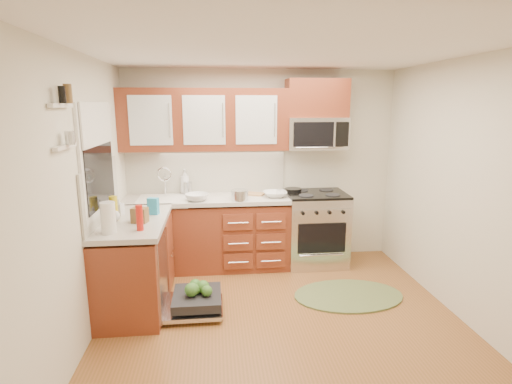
{
  "coord_description": "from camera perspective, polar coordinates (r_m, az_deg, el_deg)",
  "views": [
    {
      "loc": [
        -0.62,
        -3.45,
        2.05
      ],
      "look_at": [
        -0.16,
        0.85,
        1.11
      ],
      "focal_mm": 28.0,
      "sensor_mm": 36.0,
      "label": 1
    }
  ],
  "objects": [
    {
      "name": "bowl_a",
      "position": [
        5.0,
        2.75,
        -0.32
      ],
      "size": [
        0.29,
        0.29,
        0.07
      ],
      "primitive_type": "imported",
      "rotation": [
        0.0,
        0.0,
        0.01
      ],
      "color": "#999999",
      "rests_on": "countertop_back"
    },
    {
      "name": "wooden_box",
      "position": [
        4.07,
        -16.29,
        -3.2
      ],
      "size": [
        0.17,
        0.14,
        0.15
      ],
      "primitive_type": "cube",
      "rotation": [
        0.0,
        0.0,
        -0.26
      ],
      "color": "brown",
      "rests_on": "countertop_left"
    },
    {
      "name": "shelf_lower",
      "position": [
        3.31,
        -25.61,
        5.86
      ],
      "size": [
        0.04,
        0.4,
        0.03
      ],
      "primitive_type": "cube",
      "color": "white",
      "rests_on": "ground"
    },
    {
      "name": "window_blind",
      "position": [
        4.1,
        -21.74,
        9.05
      ],
      "size": [
        0.02,
        0.96,
        0.4
      ],
      "primitive_type": "cube",
      "color": "white",
      "rests_on": "ground"
    },
    {
      "name": "soap_bottle_b",
      "position": [
        4.41,
        -19.0,
        -1.97
      ],
      "size": [
        0.1,
        0.11,
        0.18
      ],
      "primitive_type": "imported",
      "rotation": [
        0.0,
        0.0,
        -0.33
      ],
      "color": "#999999",
      "rests_on": "countertop_left"
    },
    {
      "name": "wall_back",
      "position": [
        5.3,
        0.73,
        3.62
      ],
      "size": [
        3.5,
        0.04,
        2.5
      ],
      "primitive_type": "cube",
      "color": "beige",
      "rests_on": "ground"
    },
    {
      "name": "wall_front",
      "position": [
        1.98,
        12.99,
        -11.92
      ],
      "size": [
        3.5,
        0.04,
        2.5
      ],
      "primitive_type": "cube",
      "color": "beige",
      "rests_on": "ground"
    },
    {
      "name": "range",
      "position": [
        5.29,
        8.48,
        -5.15
      ],
      "size": [
        0.76,
        0.64,
        0.95
      ],
      "primitive_type": null,
      "color": "silver",
      "rests_on": "ground"
    },
    {
      "name": "rug",
      "position": [
        4.63,
        13.05,
        -14.2
      ],
      "size": [
        1.31,
        0.96,
        0.02
      ],
      "primitive_type": null,
      "rotation": [
        0.0,
        0.0,
        -0.16
      ],
      "color": "#5F6F3F",
      "rests_on": "ground"
    },
    {
      "name": "cabinet_over_mw",
      "position": [
        5.19,
        8.66,
        13.1
      ],
      "size": [
        0.76,
        0.35,
        0.47
      ],
      "primitive_type": "cube",
      "color": "brown",
      "rests_on": "ground"
    },
    {
      "name": "stock_pot",
      "position": [
        4.82,
        -2.36,
        -0.45
      ],
      "size": [
        0.28,
        0.28,
        0.13
      ],
      "primitive_type": "cylinder",
      "rotation": [
        0.0,
        0.0,
        -0.42
      ],
      "color": "silver",
      "rests_on": "countertop_back"
    },
    {
      "name": "microwave",
      "position": [
        5.18,
        8.57,
        8.29
      ],
      "size": [
        0.76,
        0.38,
        0.4
      ],
      "primitive_type": null,
      "color": "silver",
      "rests_on": "ground"
    },
    {
      "name": "blue_carton",
      "position": [
        4.33,
        -14.47,
        -1.97
      ],
      "size": [
        0.12,
        0.09,
        0.18
      ],
      "primitive_type": "cube",
      "rotation": [
        0.0,
        0.0,
        -0.26
      ],
      "color": "#2991C2",
      "rests_on": "countertop_left"
    },
    {
      "name": "sink",
      "position": [
        5.07,
        -13.01,
        -2.3
      ],
      "size": [
        0.62,
        0.5,
        0.26
      ],
      "primitive_type": null,
      "color": "white",
      "rests_on": "ground"
    },
    {
      "name": "backsplash_back",
      "position": [
        5.26,
        -7.14,
        3.01
      ],
      "size": [
        2.05,
        0.02,
        0.57
      ],
      "primitive_type": "cube",
      "color": "#B3AEA1",
      "rests_on": "ground"
    },
    {
      "name": "floor",
      "position": [
        4.07,
        3.73,
        -18.03
      ],
      "size": [
        3.5,
        3.5,
        0.0
      ],
      "primitive_type": "plane",
      "color": "brown",
      "rests_on": "ground"
    },
    {
      "name": "countertop_left",
      "position": [
        4.22,
        -17.06,
        -4.08
      ],
      "size": [
        0.64,
        1.27,
        0.05
      ],
      "primitive_type": "cube",
      "color": "beige",
      "rests_on": "base_cabinet_left"
    },
    {
      "name": "dishwasher",
      "position": [
        4.24,
        -8.94,
        -15.27
      ],
      "size": [
        0.7,
        0.6,
        0.2
      ],
      "primitive_type": null,
      "color": "silver",
      "rests_on": "ground"
    },
    {
      "name": "paper_towel_roll",
      "position": [
        3.81,
        -20.35,
        -3.47
      ],
      "size": [
        0.14,
        0.14,
        0.28
      ],
      "primitive_type": "cylinder",
      "rotation": [
        0.0,
        0.0,
        0.1
      ],
      "color": "white",
      "rests_on": "countertop_left"
    },
    {
      "name": "mustard_bottle",
      "position": [
        4.2,
        -19.65,
        -2.23
      ],
      "size": [
        0.1,
        0.1,
        0.25
      ],
      "primitive_type": "cylinder",
      "rotation": [
        0.0,
        0.0,
        0.44
      ],
      "color": "gold",
      "rests_on": "countertop_left"
    },
    {
      "name": "cutting_board",
      "position": [
        5.13,
        -0.38,
        -0.26
      ],
      "size": [
        0.32,
        0.27,
        0.02
      ],
      "primitive_type": "cube",
      "rotation": [
        0.0,
        0.0,
        -0.43
      ],
      "color": "#AA724D",
      "rests_on": "countertop_back"
    },
    {
      "name": "ceiling",
      "position": [
        3.54,
        4.33,
        19.55
      ],
      "size": [
        3.5,
        3.5,
        0.0
      ],
      "primitive_type": "plane",
      "rotation": [
        3.14,
        0.0,
        0.0
      ],
      "color": "white",
      "rests_on": "ground"
    },
    {
      "name": "window",
      "position": [
        4.14,
        -21.71,
        4.47
      ],
      "size": [
        0.03,
        1.05,
        1.05
      ],
      "primitive_type": null,
      "color": "white",
      "rests_on": "ground"
    },
    {
      "name": "bowl_b",
      "position": [
        4.85,
        -8.47,
        -0.74
      ],
      "size": [
        0.36,
        0.36,
        0.09
      ],
      "primitive_type": "imported",
      "rotation": [
        0.0,
        0.0,
        -0.41
      ],
      "color": "#999999",
      "rests_on": "countertop_back"
    },
    {
      "name": "base_cabinet_left",
      "position": [
        4.38,
        -16.79,
        -10.06
      ],
      "size": [
        0.6,
        1.25,
        0.85
      ],
      "primitive_type": "cube",
      "color": "brown",
      "rests_on": "ground"
    },
    {
      "name": "wall_right",
      "position": [
        4.26,
        27.85,
        0.02
      ],
      "size": [
        0.04,
        3.5,
        2.5
      ],
      "primitive_type": "cube",
      "color": "beige",
      "rests_on": "ground"
    },
    {
      "name": "shelf_upper",
      "position": [
        3.29,
        -26.1,
        11.04
      ],
      "size": [
        0.04,
        0.4,
        0.03
      ],
      "primitive_type": "cube",
      "color": "white",
      "rests_on": "ground"
    },
    {
      "name": "canister",
      "position": [
        5.18,
        -9.7,
        0.53
      ],
      "size": [
        0.13,
        0.13,
        0.17
      ],
      "primitive_type": "cylinder",
      "rotation": [
        0.0,
        0.0,
        -0.26
      ],
      "color": "silver",
      "rests_on": "countertop_back"
    },
    {
      "name": "backsplash_left",
      "position": [
        4.22,
        -21.26,
        -0.06
      ],
      "size": [
        0.02,
        1.25,
        0.57
      ],
      "primitive_type": "cube",
      "color": "#B3AEA1",
      "rests_on": "ground"
    },
    {
      "name": "cup",
      "position": [
        4.98,
        3.56,
        -0.23
      ],
      "size": [
        0.14,
        0.14,
        0.09
      ],
      "primitive_type": "imported",
      "rotation": [
        0.0,
        0.0,
        0.26
      ],
      "color": "#999999",
      "rests_on": "countertop_back"
    },
    {
      "name": "soap_bottle_c",
      "position": [
        4.19,
        -19.7,
        -2.93
      ],
      "size": [
        0.16,
        0.16,
        0.16
      ],
      "primitive_type": "imported",
      "rotation": [
        0.0,
        0.0,
        -0.4
      ],
      "color": "#999999",
      "rests_on": "countertop_left"
    },
    {
      "name": "red_bottle",
      "position": [
        3.8,
        -16.3,
        -3.57
      ],
      "size": [
        0.08,
        0.08,
        0.24
      ],
      "primitive_type": "cylinder",
      "rotation": [
        0.0,
        0.0,
        -0.43
      ],
      "color": "red",
      "rests_on": "countertop_left"
    },
    {
      "name": "upper_cabinets",
      "position": [
        5.03,
        -7.37,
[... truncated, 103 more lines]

